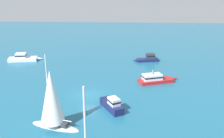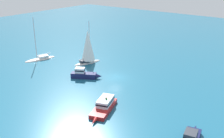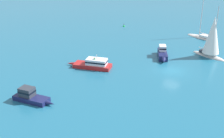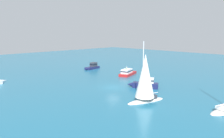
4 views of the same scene
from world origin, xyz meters
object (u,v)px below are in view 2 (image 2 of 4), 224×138
(powerboat, at_px, (85,74))
(ketch, at_px, (40,59))
(launch_1, at_px, (191,138))
(launch_2, at_px, (104,105))
(yacht, at_px, (88,48))

(powerboat, distance_m, ketch, 15.86)
(launch_1, distance_m, ketch, 40.84)
(launch_2, xyz_separation_m, yacht, (14.10, 16.00, 2.76))
(launch_1, height_order, powerboat, powerboat)
(launch_1, xyz_separation_m, yacht, (13.96, 29.36, 2.77))
(launch_1, bearing_deg, powerboat, 62.48)
(launch_1, height_order, yacht, yacht)
(powerboat, distance_m, yacht, 9.05)
(launch_2, distance_m, yacht, 21.50)
(launch_2, bearing_deg, launch_1, 71.51)
(yacht, bearing_deg, launch_1, -98.86)
(launch_2, bearing_deg, powerboat, -143.14)
(yacht, bearing_deg, launch_2, -114.81)
(yacht, xyz_separation_m, ketch, (-4.90, 10.46, -3.27))
(launch_1, bearing_deg, ketch, 66.12)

